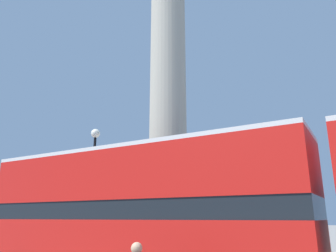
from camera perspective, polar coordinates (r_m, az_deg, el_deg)
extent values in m
cube|color=#A39E8E|center=(17.03, 0.00, -18.99)|extent=(3.98, 3.98, 0.84)
cylinder|color=#A39E8E|center=(19.47, 0.00, 13.49)|extent=(2.01, 2.01, 20.11)
cube|color=red|center=(10.74, -5.96, -20.39)|extent=(10.87, 3.11, 1.69)
cube|color=black|center=(10.70, -5.79, -14.42)|extent=(10.87, 3.06, 0.55)
cube|color=red|center=(10.77, -5.64, -8.94)|extent=(10.87, 3.11, 1.51)
cube|color=silver|center=(10.90, -5.53, -4.69)|extent=(10.87, 3.11, 0.12)
cylinder|color=black|center=(17.89, -13.18, -12.10)|extent=(0.14, 0.14, 6.45)
sphere|color=white|center=(18.41, -12.51, -1.27)|extent=(0.49, 0.49, 0.49)
sphere|color=tan|center=(6.99, -5.48, -20.42)|extent=(0.23, 0.23, 0.23)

